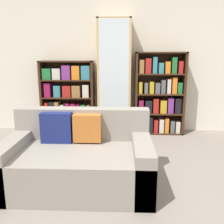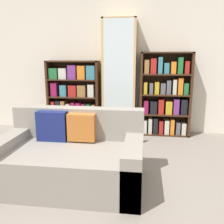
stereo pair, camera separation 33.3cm
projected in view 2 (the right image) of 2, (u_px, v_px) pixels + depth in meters
ground_plane at (101, 203)px, 2.48m from camera, size 16.00×16.00×0.00m
wall_back at (124, 60)px, 4.67m from camera, size 6.30×0.06×2.70m
couch at (71, 158)px, 2.85m from camera, size 1.62×0.98×0.81m
bookshelf_left at (74, 97)px, 4.75m from camera, size 0.98×0.32×1.34m
display_cabinet at (119, 78)px, 4.54m from camera, size 0.60×0.36×2.07m
bookshelf_right at (165, 97)px, 4.51m from camera, size 0.90×0.32×1.49m
wine_bottle at (139, 135)px, 4.15m from camera, size 0.07×0.07×0.34m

